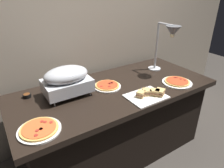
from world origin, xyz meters
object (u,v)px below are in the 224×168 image
object	(u,v)px
pizza_plate_front	(177,82)
pizza_plate_raised_stand	(107,86)
heat_lamp	(169,36)
chafing_dish	(67,80)
sandwich_platter	(149,94)
sauce_cup_near	(27,95)
pizza_plate_center	(39,129)

from	to	relation	value
pizza_plate_front	pizza_plate_raised_stand	distance (m)	0.68
heat_lamp	pizza_plate_raised_stand	xyz separation A→B (m)	(-0.69, 0.06, -0.39)
chafing_dish	heat_lamp	xyz separation A→B (m)	(1.05, -0.12, 0.26)
pizza_plate_front	sandwich_platter	world-z (taller)	sandwich_platter
pizza_plate_front	pizza_plate_raised_stand	world-z (taller)	same
chafing_dish	sauce_cup_near	size ratio (longest dim) A/B	5.79
heat_lamp	sandwich_platter	world-z (taller)	heat_lamp
pizza_plate_raised_stand	sandwich_platter	distance (m)	0.40
pizza_plate_front	sauce_cup_near	size ratio (longest dim) A/B	4.17
chafing_dish	sandwich_platter	bearing A→B (deg)	-34.97
pizza_plate_front	chafing_dish	bearing A→B (deg)	160.19
heat_lamp	sandwich_platter	bearing A→B (deg)	-149.60
chafing_dish	pizza_plate_front	world-z (taller)	chafing_dish
chafing_dish	sauce_cup_near	xyz separation A→B (m)	(-0.31, 0.15, -0.13)
pizza_plate_front	pizza_plate_center	size ratio (longest dim) A/B	1.00
pizza_plate_center	sauce_cup_near	xyz separation A→B (m)	(0.03, 0.50, 0.01)
chafing_dish	pizza_plate_front	bearing A→B (deg)	-19.81
chafing_dish	pizza_plate_center	bearing A→B (deg)	-134.16
chafing_dish	sauce_cup_near	distance (m)	0.37
heat_lamp	sandwich_platter	distance (m)	0.67
chafing_dish	pizza_plate_raised_stand	size ratio (longest dim) A/B	1.56
pizza_plate_raised_stand	sandwich_platter	xyz separation A→B (m)	(0.21, -0.35, 0.01)
pizza_plate_front	sauce_cup_near	bearing A→B (deg)	158.66
pizza_plate_center	sandwich_platter	bearing A→B (deg)	-3.05
chafing_dish	sandwich_platter	xyz separation A→B (m)	(0.58, -0.40, -0.13)
chafing_dish	pizza_plate_raised_stand	world-z (taller)	chafing_dish
pizza_plate_raised_stand	sandwich_platter	size ratio (longest dim) A/B	0.77
chafing_dish	pizza_plate_center	distance (m)	0.51
chafing_dish	sandwich_platter	world-z (taller)	chafing_dish
heat_lamp	sauce_cup_near	size ratio (longest dim) A/B	7.62
pizza_plate_raised_stand	sandwich_platter	bearing A→B (deg)	-58.82
pizza_plate_front	sauce_cup_near	distance (m)	1.39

